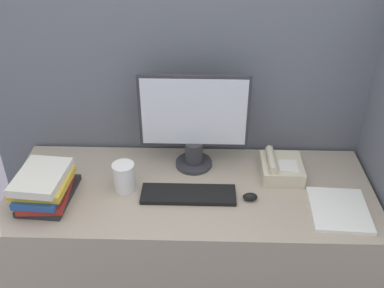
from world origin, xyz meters
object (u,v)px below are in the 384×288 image
(keyboard, at_px, (188,194))
(mouse, at_px, (250,197))
(monitor, at_px, (194,124))
(desk_telephone, at_px, (281,168))
(coffee_cup, at_px, (124,177))
(book_stack, at_px, (44,186))

(keyboard, height_order, mouse, mouse)
(monitor, bearing_deg, desk_telephone, -9.46)
(keyboard, relative_size, coffee_cup, 3.13)
(coffee_cup, relative_size, book_stack, 0.42)
(keyboard, xyz_separation_m, coffee_cup, (-0.29, 0.04, 0.06))
(coffee_cup, bearing_deg, monitor, 32.84)
(book_stack, bearing_deg, desk_telephone, 11.54)
(mouse, xyz_separation_m, coffee_cup, (-0.55, 0.06, 0.05))
(mouse, relative_size, desk_telephone, 0.31)
(monitor, relative_size, keyboard, 1.21)
(book_stack, xyz_separation_m, desk_telephone, (1.04, 0.21, -0.03))
(mouse, height_order, desk_telephone, desk_telephone)
(monitor, distance_m, mouse, 0.42)
(keyboard, xyz_separation_m, mouse, (0.27, -0.02, 0.01))
(monitor, height_order, keyboard, monitor)
(keyboard, relative_size, desk_telephone, 2.00)
(monitor, bearing_deg, coffee_cup, -147.16)
(book_stack, relative_size, desk_telephone, 1.51)
(monitor, height_order, desk_telephone, monitor)
(desk_telephone, bearing_deg, book_stack, -168.46)
(mouse, distance_m, desk_telephone, 0.25)
(coffee_cup, height_order, desk_telephone, coffee_cup)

